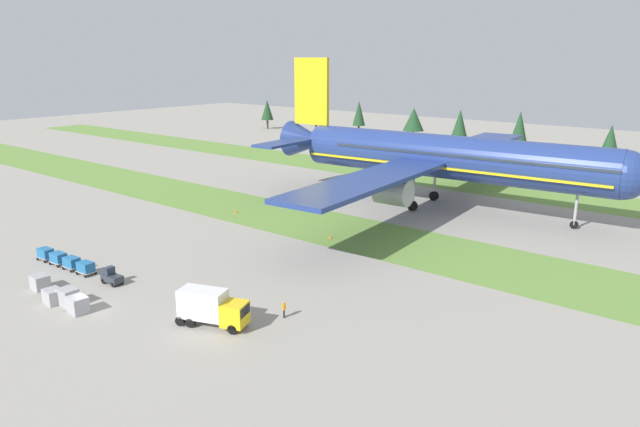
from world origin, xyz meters
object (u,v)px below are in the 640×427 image
(uld_container_2, at_px, (78,305))
(uld_container_1, at_px, (68,297))
(baggage_tug, at_px, (112,277))
(ground_crew_marshaller, at_px, (284,309))
(uld_container_0, at_px, (40,282))
(catering_truck, at_px, (212,307))
(cargo_dolly_third, at_px, (58,258))
(cargo_dolly_fourth, at_px, (46,253))
(taxiway_marker_0, at_px, (330,237))
(airliner, at_px, (440,156))
(taxiway_marker_1, at_px, (236,211))
(cargo_dolly_second, at_px, (72,262))
(cargo_dolly_lead, at_px, (86,267))
(uld_container_3, at_px, (53,296))

(uld_container_2, bearing_deg, uld_container_1, 172.20)
(baggage_tug, relative_size, ground_crew_marshaller, 1.54)
(baggage_tug, relative_size, uld_container_0, 1.34)
(catering_truck, height_order, uld_container_0, catering_truck)
(cargo_dolly_third, distance_m, cargo_dolly_fourth, 2.90)
(catering_truck, bearing_deg, taxiway_marker_0, 174.88)
(airliner, relative_size, catering_truck, 10.69)
(uld_container_0, distance_m, uld_container_1, 6.49)
(uld_container_1, relative_size, taxiway_marker_1, 2.87)
(cargo_dolly_second, relative_size, cargo_dolly_fourth, 1.00)
(cargo_dolly_fourth, relative_size, taxiway_marker_0, 4.29)
(cargo_dolly_second, relative_size, uld_container_0, 1.14)
(airliner, height_order, cargo_dolly_third, airliner)
(cargo_dolly_fourth, distance_m, uld_container_0, 10.10)
(cargo_dolly_second, bearing_deg, ground_crew_marshaller, 98.67)
(cargo_dolly_fourth, xyz_separation_m, taxiway_marker_1, (1.87, 31.09, -0.57))
(cargo_dolly_lead, relative_size, uld_container_3, 1.14)
(cargo_dolly_lead, bearing_deg, cargo_dolly_second, -90.00)
(cargo_dolly_fourth, relative_size, uld_container_3, 1.14)
(cargo_dolly_fourth, height_order, uld_container_1, uld_container_1)
(cargo_dolly_second, bearing_deg, taxiway_marker_1, -176.30)
(taxiway_marker_1, bearing_deg, uld_container_3, -72.24)
(ground_crew_marshaller, distance_m, uld_container_3, 24.71)
(cargo_dolly_second, xyz_separation_m, taxiway_marker_0, (16.97, 29.57, -0.65))
(cargo_dolly_lead, height_order, taxiway_marker_0, cargo_dolly_lead)
(cargo_dolly_third, xyz_separation_m, taxiway_marker_1, (-1.02, 30.91, -0.57))
(cargo_dolly_fourth, bearing_deg, taxiway_marker_1, 172.99)
(catering_truck, bearing_deg, uld_container_3, -88.26)
(airliner, height_order, catering_truck, airliner)
(cargo_dolly_second, xyz_separation_m, taxiway_marker_1, (-3.91, 30.73, -0.57))
(cargo_dolly_lead, xyz_separation_m, catering_truck, (22.11, 0.47, 1.03))
(taxiway_marker_0, bearing_deg, cargo_dolly_third, -123.73)
(baggage_tug, relative_size, cargo_dolly_third, 1.17)
(airliner, distance_m, cargo_dolly_fourth, 61.85)
(cargo_dolly_fourth, bearing_deg, baggage_tug, 90.00)
(cargo_dolly_lead, distance_m, uld_container_2, 11.14)
(airliner, relative_size, cargo_dolly_third, 34.19)
(cargo_dolly_third, distance_m, catering_truck, 27.93)
(cargo_dolly_lead, xyz_separation_m, uld_container_1, (6.59, -5.75, -0.05))
(uld_container_1, xyz_separation_m, uld_container_2, (2.72, -0.37, -0.01))
(uld_container_2, bearing_deg, cargo_dolly_fourth, 162.76)
(cargo_dolly_third, distance_m, uld_container_1, 13.50)
(airliner, height_order, uld_container_0, airliner)
(cargo_dolly_fourth, xyz_separation_m, uld_container_0, (8.78, -4.99, -0.13))
(baggage_tug, distance_m, uld_container_0, 7.63)
(airliner, relative_size, taxiway_marker_0, 146.68)
(cargo_dolly_lead, bearing_deg, baggage_tug, 90.00)
(baggage_tug, bearing_deg, uld_container_0, -43.67)
(uld_container_3, bearing_deg, ground_crew_marshaller, 30.88)
(uld_container_2, height_order, taxiway_marker_0, uld_container_2)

